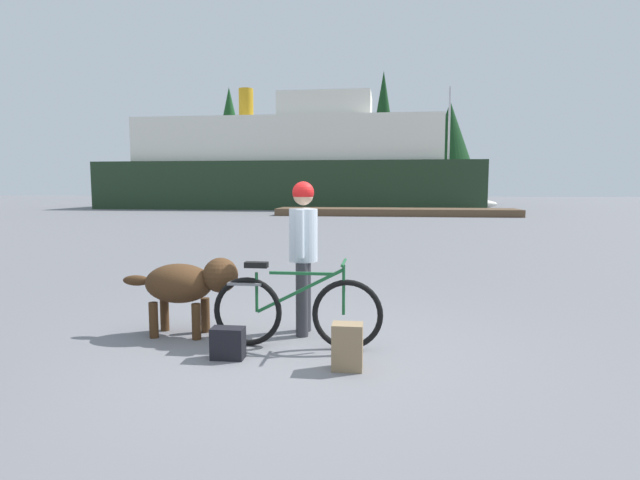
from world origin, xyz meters
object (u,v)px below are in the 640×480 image
at_px(dog, 188,283).
at_px(backpack, 347,347).
at_px(bicycle, 296,310).
at_px(sailboat_moored, 447,203).
at_px(handbag_pannier, 228,343).
at_px(person_cyclist, 303,243).
at_px(ferry_boat, 291,166).

height_order(dog, backpack, dog).
bearing_deg(dog, bicycle, -12.57).
height_order(bicycle, sailboat_moored, sailboat_moored).
xyz_separation_m(bicycle, dog, (-1.28, 0.29, 0.20)).
distance_m(handbag_pannier, sailboat_moored, 32.10).
distance_m(person_cyclist, ferry_boat, 33.70).
xyz_separation_m(dog, sailboat_moored, (6.46, 30.86, -0.09)).
bearing_deg(bicycle, sailboat_moored, 80.55).
bearing_deg(person_cyclist, bicycle, -90.08).
bearing_deg(sailboat_moored, ferry_boat, 168.01).
distance_m(person_cyclist, sailboat_moored, 31.06).
height_order(backpack, handbag_pannier, backpack).
xyz_separation_m(person_cyclist, backpack, (0.58, -1.09, -0.83)).
bearing_deg(bicycle, dog, 167.43).
distance_m(backpack, sailboat_moored, 32.05).
bearing_deg(person_cyclist, handbag_pannier, -122.30).
bearing_deg(handbag_pannier, person_cyclist, 57.70).
bearing_deg(backpack, sailboat_moored, 81.75).
relative_size(dog, sailboat_moored, 0.16).
xyz_separation_m(handbag_pannier, ferry_boat, (-5.64, 33.99, 3.06)).
bearing_deg(bicycle, person_cyclist, 89.92).
distance_m(bicycle, sailboat_moored, 31.57).
xyz_separation_m(person_cyclist, ferry_boat, (-6.24, 33.05, 2.16)).
bearing_deg(ferry_boat, backpack, -78.71).
height_order(handbag_pannier, sailboat_moored, sailboat_moored).
bearing_deg(dog, ferry_boat, 98.47).
bearing_deg(handbag_pannier, bicycle, 35.54).
xyz_separation_m(dog, handbag_pannier, (0.68, -0.71, -0.44)).
bearing_deg(ferry_boat, handbag_pannier, -80.58).
bearing_deg(person_cyclist, backpack, -61.95).
height_order(person_cyclist, backpack, person_cyclist).
distance_m(ferry_boat, sailboat_moored, 11.98).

